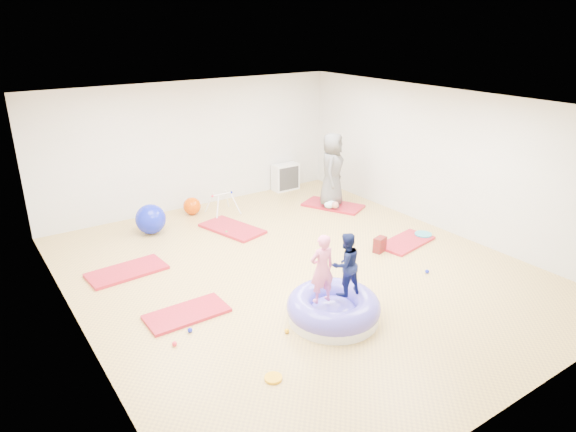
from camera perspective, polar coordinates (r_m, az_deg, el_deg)
room at (r=8.26m, az=1.18°, el=2.62°), size 7.01×8.01×2.81m
gym_mat_front_left at (r=7.70m, az=-11.17°, el=-10.59°), size 1.18×0.60×0.05m
gym_mat_mid_left at (r=9.13m, az=-17.46°, el=-5.88°), size 1.32×0.73×0.05m
gym_mat_center_back at (r=10.49m, az=-6.23°, el=-1.40°), size 1.00×1.47×0.06m
gym_mat_right at (r=10.06m, az=12.96°, el=-2.85°), size 1.27×0.79×0.05m
gym_mat_rear_right at (r=11.76m, az=5.01°, el=1.18°), size 1.18×1.48×0.06m
inflatable_cushion at (r=7.43m, az=5.05°, el=-10.24°), size 1.34×1.34×0.42m
child_pink at (r=6.99m, az=3.82°, el=-5.51°), size 0.39×0.28×1.00m
child_navy at (r=7.22m, az=6.44°, el=-5.00°), size 0.48×0.38×0.94m
adult_caregiver at (r=11.47m, az=4.92°, el=5.15°), size 0.95×0.93×1.65m
infant at (r=11.46m, az=4.89°, el=1.32°), size 0.33×0.34×0.19m
ball_pit_balls at (r=8.18m, az=0.74°, el=-8.05°), size 4.40×3.95×0.07m
exercise_ball_blue at (r=10.53m, az=-15.01°, el=-0.34°), size 0.60×0.60×0.60m
exercise_ball_orange at (r=11.39m, az=-10.62°, el=1.10°), size 0.38×0.38×0.38m
infant_play_gym at (r=11.26m, az=-7.31°, el=1.72°), size 0.62×0.59×0.47m
cube_shelf at (r=12.81m, az=-0.26°, el=4.36°), size 0.66×0.32×0.66m
balance_disc at (r=10.43m, az=14.78°, el=-2.09°), size 0.33×0.33×0.07m
backpack at (r=9.56m, az=10.16°, el=-3.16°), size 0.28×0.21×0.28m
yellow_toy at (r=6.40m, az=-1.65°, el=-17.55°), size 0.22×0.22×0.03m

